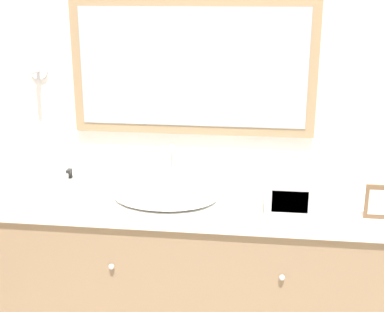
# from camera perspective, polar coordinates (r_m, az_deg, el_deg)

# --- Properties ---
(wall_back) EXTENTS (8.00, 0.18, 2.55)m
(wall_back) POSITION_cam_1_polar(r_m,az_deg,el_deg) (2.62, 1.95, 6.98)
(wall_back) COLOR white
(wall_back) RESTS_ON ground_plane
(vanity_counter) EXTENTS (2.03, 0.60, 0.84)m
(vanity_counter) POSITION_cam_1_polar(r_m,az_deg,el_deg) (2.61, 1.11, -13.16)
(vanity_counter) COLOR #937556
(vanity_counter) RESTS_ON ground_plane
(sink_basin) EXTENTS (0.47, 0.40, 0.20)m
(sink_basin) POSITION_cam_1_polar(r_m,az_deg,el_deg) (2.42, -2.80, -4.14)
(sink_basin) COLOR white
(sink_basin) RESTS_ON vanity_counter
(soap_bottle) EXTENTS (0.06, 0.06, 0.17)m
(soap_bottle) POSITION_cam_1_polar(r_m,az_deg,el_deg) (2.39, -12.72, -3.62)
(soap_bottle) COLOR beige
(soap_bottle) RESTS_ON vanity_counter
(appliance_box) EXTENTS (0.21, 0.15, 0.14)m
(appliance_box) POSITION_cam_1_polar(r_m,az_deg,el_deg) (2.31, 10.32, -4.16)
(appliance_box) COLOR #BCBCC1
(appliance_box) RESTS_ON vanity_counter
(picture_frame) EXTENTS (0.10, 0.01, 0.15)m
(picture_frame) POSITION_cam_1_polar(r_m,az_deg,el_deg) (2.32, 19.19, -4.64)
(picture_frame) COLOR brown
(picture_frame) RESTS_ON vanity_counter
(hand_towel_near_sink) EXTENTS (0.16, 0.11, 0.05)m
(hand_towel_near_sink) POSITION_cam_1_polar(r_m,az_deg,el_deg) (2.69, -12.82, -2.13)
(hand_towel_near_sink) COLOR silver
(hand_towel_near_sink) RESTS_ON vanity_counter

